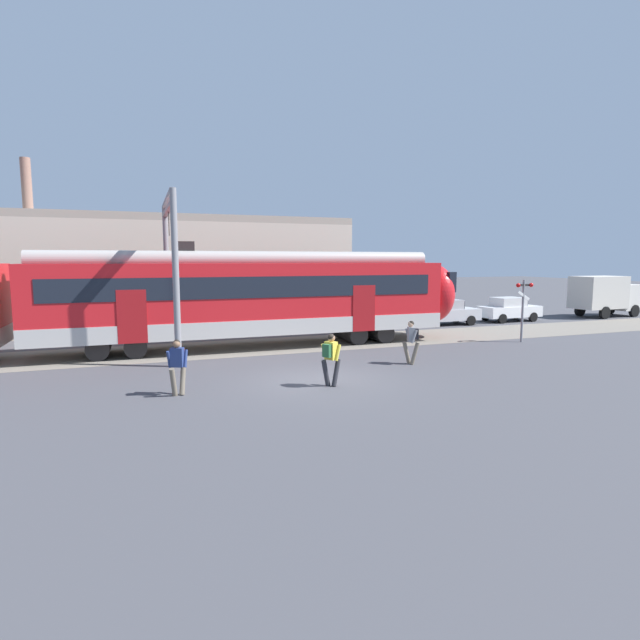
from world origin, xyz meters
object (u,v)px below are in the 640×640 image
box_truck (605,294)px  crossing_signal (523,301)px  commuter_train (35,303)px  pedestrian_navy (178,362)px  parked_car_white (509,309)px  parked_car_silver (446,312)px  pedestrian_grey (412,338)px  pedestrian_yellow (331,355)px

box_truck → crossing_signal: size_ratio=1.78×
commuter_train → pedestrian_navy: commuter_train is taller
parked_car_white → pedestrian_navy: bearing=-152.5°
pedestrian_navy → box_truck: (29.40, 10.96, 0.58)m
pedestrian_navy → parked_car_silver: bearing=33.7°
crossing_signal → parked_car_white: bearing=53.5°
commuter_train → pedestrian_grey: (13.53, -5.70, -1.26)m
parked_car_silver → parked_car_white: size_ratio=1.00×
parked_car_silver → pedestrian_yellow: bearing=-136.0°
parked_car_white → box_truck: (8.04, -0.17, 0.79)m
parked_car_silver → parked_car_white: bearing=1.7°
box_truck → crossing_signal: 14.78m
pedestrian_yellow → crossing_signal: size_ratio=0.56×
pedestrian_grey → parked_car_white: bearing=37.0°
parked_car_white → pedestrian_grey: bearing=-143.0°
crossing_signal → pedestrian_navy: bearing=-165.4°
commuter_train → box_truck: (34.26, 3.69, -0.68)m
pedestrian_grey → box_truck: bearing=24.4°
pedestrian_grey → parked_car_white: size_ratio=0.41×
commuter_train → box_truck: 34.46m
pedestrian_grey → crossing_signal: size_ratio=0.56×
parked_car_silver → box_truck: bearing=-0.1°
box_truck → crossing_signal: (-13.15, -6.74, 0.44)m
parked_car_silver → pedestrian_navy: bearing=-146.3°
commuter_train → crossing_signal: 21.33m
pedestrian_yellow → box_truck: 27.38m
pedestrian_grey → parked_car_white: pedestrian_grey is taller
commuter_train → crossing_signal: size_ratio=12.68×
pedestrian_yellow → crossing_signal: bearing=22.2°
commuter_train → parked_car_white: (26.22, 3.86, -1.47)m
pedestrian_grey → crossing_signal: crossing_signal is taller
pedestrian_grey → crossing_signal: (7.58, 2.65, 1.02)m
commuter_train → pedestrian_navy: 8.83m
pedestrian_yellow → crossing_signal: crossing_signal is taller
commuter_train → pedestrian_yellow: size_ratio=22.83×
commuter_train → parked_car_white: 26.54m
pedestrian_grey → crossing_signal: bearing=19.3°
box_truck → pedestrian_yellow: bearing=-155.2°
parked_car_white → commuter_train: bearing=-171.6°
pedestrian_navy → pedestrian_grey: bearing=10.3°
commuter_train → crossing_signal: commuter_train is taller
parked_car_silver → parked_car_white: 4.88m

